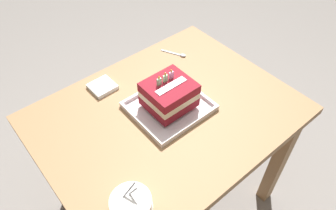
{
  "coord_description": "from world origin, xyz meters",
  "views": [
    {
      "loc": [
        -0.56,
        -0.67,
        1.72
      ],
      "look_at": [
        0.01,
        0.01,
        0.79
      ],
      "focal_mm": 34.18,
      "sensor_mm": 36.0,
      "label": 1
    }
  ],
  "objects_px": {
    "napkin_pile": "(102,87)",
    "foil_tray": "(169,107)",
    "bowl_stack": "(131,206)",
    "birthday_cake": "(169,94)",
    "serving_spoon_near_tray": "(179,54)"
  },
  "relations": [
    {
      "from": "serving_spoon_near_tray",
      "to": "napkin_pile",
      "type": "xyz_separation_m",
      "value": [
        -0.41,
        0.04,
        0.0
      ]
    },
    {
      "from": "foil_tray",
      "to": "napkin_pile",
      "type": "bearing_deg",
      "value": 117.86
    },
    {
      "from": "birthday_cake",
      "to": "foil_tray",
      "type": "bearing_deg",
      "value": -90.0
    },
    {
      "from": "napkin_pile",
      "to": "foil_tray",
      "type": "bearing_deg",
      "value": -62.14
    },
    {
      "from": "foil_tray",
      "to": "bowl_stack",
      "type": "distance_m",
      "value": 0.46
    },
    {
      "from": "birthday_cake",
      "to": "bowl_stack",
      "type": "xyz_separation_m",
      "value": [
        -0.38,
        -0.27,
        -0.04
      ]
    },
    {
      "from": "napkin_pile",
      "to": "bowl_stack",
      "type": "bearing_deg",
      "value": -112.91
    },
    {
      "from": "foil_tray",
      "to": "napkin_pile",
      "type": "relative_size",
      "value": 2.85
    },
    {
      "from": "birthday_cake",
      "to": "napkin_pile",
      "type": "relative_size",
      "value": 1.72
    },
    {
      "from": "birthday_cake",
      "to": "serving_spoon_near_tray",
      "type": "relative_size",
      "value": 1.46
    },
    {
      "from": "foil_tray",
      "to": "napkin_pile",
      "type": "distance_m",
      "value": 0.31
    },
    {
      "from": "foil_tray",
      "to": "birthday_cake",
      "type": "bearing_deg",
      "value": 90.0
    },
    {
      "from": "foil_tray",
      "to": "birthday_cake",
      "type": "height_order",
      "value": "birthday_cake"
    },
    {
      "from": "bowl_stack",
      "to": "napkin_pile",
      "type": "height_order",
      "value": "bowl_stack"
    },
    {
      "from": "serving_spoon_near_tray",
      "to": "napkin_pile",
      "type": "height_order",
      "value": "napkin_pile"
    }
  ]
}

